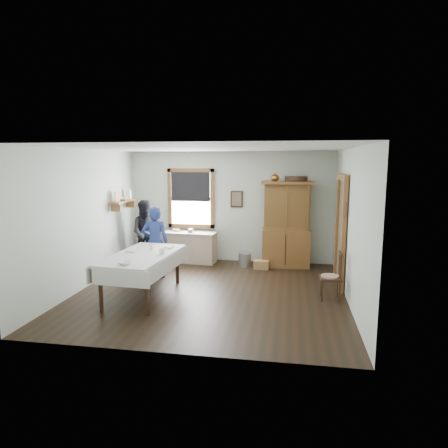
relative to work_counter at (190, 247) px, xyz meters
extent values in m
cube|color=black|center=(0.97, -2.17, -0.37)|extent=(5.00, 5.00, 0.01)
cube|color=silver|center=(0.97, -2.17, 2.32)|extent=(5.00, 5.00, 0.01)
cube|color=beige|center=(0.97, 0.33, 0.98)|extent=(5.00, 0.01, 2.70)
cube|color=beige|center=(0.97, -4.67, 0.98)|extent=(5.00, 0.01, 2.70)
cube|color=beige|center=(-1.53, -2.17, 0.98)|extent=(0.01, 5.00, 2.70)
cube|color=beige|center=(3.47, -2.17, 0.98)|extent=(0.01, 5.00, 2.70)
cube|color=white|center=(-0.03, 0.32, 1.18)|extent=(1.00, 0.02, 1.30)
cube|color=#8F5E2C|center=(-0.03, 0.29, 1.87)|extent=(1.18, 0.06, 0.09)
cube|color=#8F5E2C|center=(-0.03, 0.29, 0.48)|extent=(1.18, 0.06, 0.09)
cube|color=#8F5E2C|center=(-0.58, 0.29, 1.18)|extent=(0.09, 0.06, 1.48)
cube|color=#8F5E2C|center=(0.51, 0.29, 1.18)|extent=(0.09, 0.06, 1.48)
cube|color=black|center=(-0.03, 0.27, 1.46)|extent=(0.98, 0.03, 0.72)
cube|color=#4F4739|center=(3.44, -1.32, 0.68)|extent=(0.03, 0.90, 2.10)
cube|color=#8F5E2C|center=(3.41, -1.83, 0.68)|extent=(0.08, 0.12, 2.10)
cube|color=#8F5E2C|center=(3.41, -0.81, 0.68)|extent=(0.08, 0.12, 2.10)
cube|color=#8F5E2C|center=(3.41, -1.32, 1.79)|extent=(0.08, 1.14, 0.12)
cube|color=#8F5E2C|center=(-1.40, -0.67, 1.18)|extent=(0.24, 1.00, 0.04)
cube|color=#8F5E2C|center=(-1.40, -1.07, 1.08)|extent=(0.22, 0.03, 0.18)
cube|color=#8F5E2C|center=(-1.40, -0.27, 1.08)|extent=(0.22, 0.03, 0.18)
cube|color=#C9A98B|center=(-1.40, -0.97, 1.31)|extent=(0.03, 0.22, 0.24)
cylinder|color=white|center=(-1.40, -0.32, 1.31)|extent=(0.12, 0.12, 0.22)
cube|color=#382113|center=(1.12, 0.29, 1.18)|extent=(0.30, 0.04, 0.40)
torus|color=black|center=(3.42, -1.87, 1.35)|extent=(0.01, 0.27, 0.27)
cube|color=#C9A98B|center=(0.00, 0.00, 0.00)|extent=(1.35, 0.60, 0.75)
cube|color=#8F5E2C|center=(2.33, -0.02, 0.63)|extent=(1.22, 0.65, 2.01)
cube|color=silver|center=(-0.22, -2.61, 0.02)|extent=(1.20, 2.07, 0.80)
cube|color=#382113|center=(3.16, -2.22, 0.07)|extent=(0.42, 0.42, 0.88)
cube|color=#919398|center=(1.38, -0.18, -0.21)|extent=(0.35, 0.35, 0.32)
cube|color=#A9774C|center=(1.79, -0.35, -0.27)|extent=(0.35, 0.24, 0.20)
imported|color=navy|center=(-0.40, -1.40, 0.33)|extent=(0.58, 0.45, 1.42)
imported|color=black|center=(-0.96, -0.38, 0.34)|extent=(0.83, 0.73, 1.44)
imported|color=white|center=(0.13, -2.53, 0.47)|extent=(0.15, 0.15, 0.09)
imported|color=white|center=(-0.19, -2.19, 0.47)|extent=(0.14, 0.14, 0.10)
imported|color=white|center=(-0.23, -3.36, 0.45)|extent=(0.28, 0.28, 0.06)
imported|color=brown|center=(-0.43, 0.04, 0.39)|extent=(0.27, 0.27, 0.02)
imported|color=white|center=(-0.38, 0.10, 0.40)|extent=(0.20, 0.20, 0.06)
imported|color=white|center=(-1.40, -0.62, 1.22)|extent=(0.22, 0.22, 0.05)
camera|label=1|loc=(2.43, -9.34, 2.10)|focal=32.00mm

